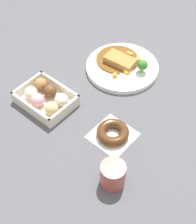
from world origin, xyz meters
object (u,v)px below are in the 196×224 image
at_px(chocolate_ring_donut, 113,133).
at_px(donut_box, 46,98).
at_px(curry_plate, 122,66).
at_px(coffee_mug, 113,175).

bearing_deg(chocolate_ring_donut, donut_box, 8.52).
bearing_deg(curry_plate, donut_box, 73.30).
height_order(donut_box, coffee_mug, coffee_mug).
bearing_deg(curry_plate, coffee_mug, 124.40).
bearing_deg(chocolate_ring_donut, coffee_mug, 128.43).
bearing_deg(donut_box, curry_plate, -106.70).
distance_m(chocolate_ring_donut, coffee_mug, 0.16).
bearing_deg(curry_plate, chocolate_ring_donut, 122.30).
xyz_separation_m(curry_plate, donut_box, (0.09, 0.30, 0.01)).
relative_size(curry_plate, donut_box, 1.44).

